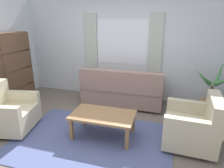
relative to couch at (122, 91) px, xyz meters
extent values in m
plane|color=#6B6056|center=(-0.15, -1.61, -0.37)|extent=(6.24, 6.24, 0.00)
cube|color=silver|center=(-0.15, 0.65, 0.93)|extent=(5.32, 0.12, 2.60)
cube|color=white|center=(-0.15, 0.59, 1.08)|extent=(1.30, 0.01, 1.10)
cube|color=#B2BCB2|center=(-0.98, 0.56, 1.08)|extent=(0.32, 0.06, 1.40)
cube|color=#B2BCB2|center=(0.68, 0.56, 1.08)|extent=(0.32, 0.06, 1.40)
cube|color=#4C5684|center=(-0.15, -1.61, -0.36)|extent=(2.71, 1.86, 0.01)
cube|color=gray|center=(0.00, 0.07, -0.12)|extent=(1.90, 0.80, 0.38)
cube|color=gray|center=(0.00, -0.25, 0.31)|extent=(1.90, 0.20, 0.48)
cube|color=gray|center=(0.87, 0.07, 0.19)|extent=(0.16, 0.80, 0.24)
cube|color=gray|center=(-0.87, 0.07, 0.19)|extent=(0.16, 0.80, 0.24)
cylinder|color=olive|center=(0.85, 0.37, -0.34)|extent=(0.06, 0.06, 0.06)
cylinder|color=olive|center=(-0.85, 0.37, -0.34)|extent=(0.06, 0.06, 0.06)
cylinder|color=olive|center=(0.85, -0.23, -0.34)|extent=(0.06, 0.06, 0.06)
cylinder|color=olive|center=(-0.85, -0.23, -0.34)|extent=(0.06, 0.06, 0.06)
cube|color=#BCB293|center=(-1.74, -1.67, -0.13)|extent=(0.95, 0.98, 0.36)
cube|color=#BCB293|center=(-1.81, -1.32, 0.16)|extent=(0.81, 0.27, 0.22)
cylinder|color=olive|center=(-1.36, -1.94, -0.34)|extent=(0.05, 0.05, 0.06)
cylinder|color=olive|center=(-1.49, -1.28, -0.34)|extent=(0.05, 0.05, 0.06)
cylinder|color=olive|center=(-2.12, -1.40, -0.34)|extent=(0.05, 0.05, 0.06)
cube|color=#BCB293|center=(1.44, -1.24, -0.13)|extent=(0.84, 0.88, 0.36)
cube|color=#BCB293|center=(1.77, -1.26, 0.28)|extent=(0.22, 0.85, 0.46)
cube|color=#BCB293|center=(1.45, -0.88, 0.16)|extent=(0.81, 0.16, 0.22)
cube|color=#BCB293|center=(1.42, -1.60, 0.16)|extent=(0.81, 0.16, 0.22)
cylinder|color=olive|center=(1.13, -0.89, -0.34)|extent=(0.05, 0.05, 0.06)
cylinder|color=olive|center=(1.10, -1.57, -0.34)|extent=(0.05, 0.05, 0.06)
cylinder|color=olive|center=(1.77, -0.92, -0.34)|extent=(0.05, 0.05, 0.06)
cylinder|color=olive|center=(1.74, -1.60, -0.34)|extent=(0.05, 0.05, 0.06)
cube|color=olive|center=(-0.01, -1.42, 0.05)|extent=(1.10, 0.64, 0.04)
cube|color=olive|center=(-0.50, -1.68, -0.17)|extent=(0.06, 0.06, 0.40)
cube|color=olive|center=(0.48, -1.68, -0.17)|extent=(0.06, 0.06, 0.40)
cube|color=olive|center=(-0.50, -1.16, -0.17)|extent=(0.06, 0.06, 0.40)
cube|color=olive|center=(0.48, -1.16, -0.17)|extent=(0.06, 0.06, 0.40)
cylinder|color=#9E6B4C|center=(1.95, 0.04, -0.21)|extent=(0.42, 0.42, 0.32)
cylinder|color=brown|center=(1.95, 0.04, 0.12)|extent=(0.07, 0.07, 0.33)
cone|color=#47894C|center=(2.11, 0.34, 0.52)|extent=(0.32, 0.57, 0.51)
cone|color=#47894C|center=(1.75, 0.17, 0.45)|extent=(0.40, 0.32, 0.38)
cone|color=#47894C|center=(1.75, -0.16, 0.48)|extent=(0.41, 0.49, 0.39)
cone|color=#47894C|center=(2.06, -0.17, 0.46)|extent=(0.27, 0.47, 0.36)
cube|color=brown|center=(-2.53, -0.13, 0.48)|extent=(0.30, 0.04, 1.70)
cube|color=brown|center=(-2.39, -0.58, 0.48)|extent=(0.02, 0.90, 1.70)
cube|color=brown|center=(-2.53, -0.58, -0.36)|extent=(0.30, 0.86, 0.02)
cube|color=brown|center=(-2.53, -0.58, 0.07)|extent=(0.30, 0.86, 0.02)
cube|color=brown|center=(-2.53, -0.58, 0.49)|extent=(0.30, 0.86, 0.02)
cube|color=brown|center=(-2.53, -0.58, 0.92)|extent=(0.30, 0.86, 0.02)
cube|color=brown|center=(-2.53, -0.58, 1.34)|extent=(0.30, 0.86, 0.02)
cube|color=#B23833|center=(-2.53, -0.24, 0.62)|extent=(0.28, 0.10, 0.23)
cube|color=beige|center=(-2.53, -0.34, 0.60)|extent=(0.25, 0.09, 0.20)
cube|color=#335199|center=(-2.53, -0.43, 0.60)|extent=(0.24, 0.07, 0.19)
cube|color=orange|center=(-2.53, -0.52, 0.61)|extent=(0.26, 0.07, 0.22)
cube|color=#7F478C|center=(-2.53, -0.60, 0.63)|extent=(0.26, 0.06, 0.25)
camera|label=1|loc=(1.01, -4.35, 1.66)|focal=31.71mm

